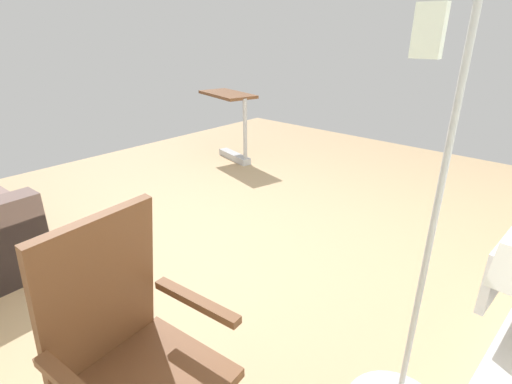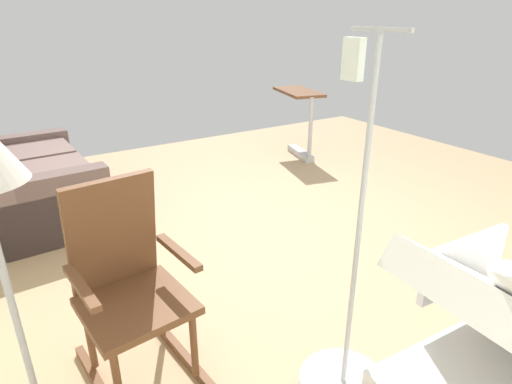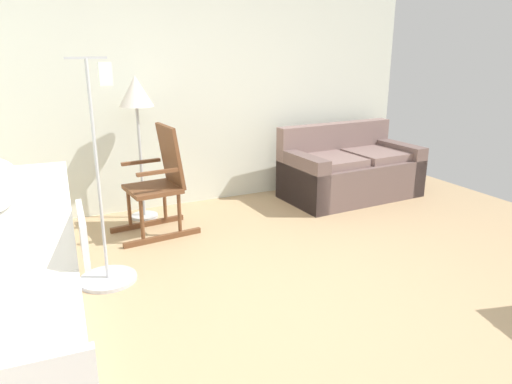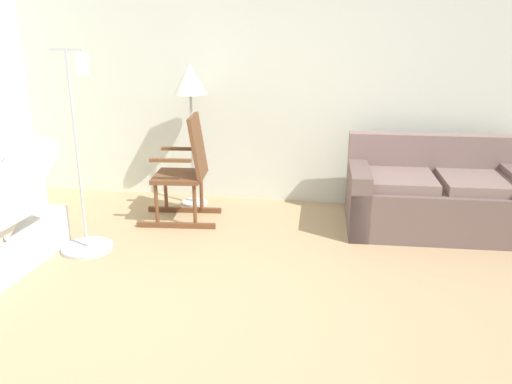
% 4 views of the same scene
% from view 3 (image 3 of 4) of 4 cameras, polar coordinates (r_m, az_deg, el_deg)
% --- Properties ---
extents(ground_plane, '(6.67, 6.67, 0.00)m').
position_cam_3_polar(ground_plane, '(3.53, 6.36, -12.87)').
color(ground_plane, tan).
extents(back_wall, '(5.54, 0.10, 2.70)m').
position_cam_3_polar(back_wall, '(5.43, -7.94, 12.68)').
color(back_wall, silver).
rests_on(back_wall, ground).
extents(couch, '(1.64, 0.93, 0.85)m').
position_cam_3_polar(couch, '(5.84, 11.16, 2.42)').
color(couch, '#68534F').
rests_on(couch, ground).
extents(rocking_chair, '(0.80, 0.55, 1.05)m').
position_cam_3_polar(rocking_chair, '(4.65, -11.49, 1.14)').
color(rocking_chair, brown).
rests_on(rocking_chair, ground).
extents(floor_lamp, '(0.34, 0.34, 1.48)m').
position_cam_3_polar(floor_lamp, '(4.95, -14.18, 10.50)').
color(floor_lamp, '#B2B5BA').
rests_on(floor_lamp, ground).
extents(iv_pole, '(0.44, 0.44, 1.69)m').
position_cam_3_polar(iv_pole, '(3.85, -17.51, -6.79)').
color(iv_pole, '#B2B5BA').
rests_on(iv_pole, ground).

